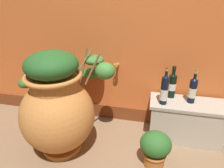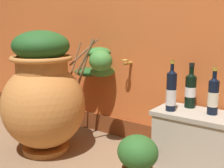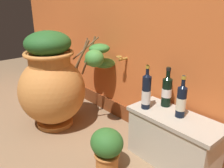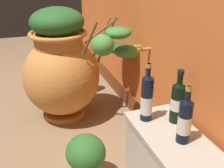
# 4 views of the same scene
# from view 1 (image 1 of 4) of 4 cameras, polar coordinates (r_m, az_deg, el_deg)

# --- Properties ---
(terracotta_urn) EXTENTS (0.89, 0.95, 0.94)m
(terracotta_urn) POSITION_cam_1_polar(r_m,az_deg,el_deg) (1.74, -15.41, -6.08)
(terracotta_urn) COLOR #CC7F3D
(terracotta_urn) RESTS_ON ground_plane
(stone_ledge) EXTENTS (0.70, 0.32, 0.40)m
(stone_ledge) POSITION_cam_1_polar(r_m,az_deg,el_deg) (2.05, 20.79, -9.72)
(stone_ledge) COLOR beige
(stone_ledge) RESTS_ON ground_plane
(wine_bottle_left) EXTENTS (0.07, 0.07, 0.31)m
(wine_bottle_left) POSITION_cam_1_polar(r_m,az_deg,el_deg) (1.92, 22.70, -1.54)
(wine_bottle_left) COLOR black
(wine_bottle_left) RESTS_ON stone_ledge
(wine_bottle_middle) EXTENTS (0.08, 0.08, 0.32)m
(wine_bottle_middle) POSITION_cam_1_polar(r_m,az_deg,el_deg) (1.96, 17.31, -0.02)
(wine_bottle_middle) COLOR black
(wine_bottle_middle) RESTS_ON stone_ledge
(wine_bottle_right) EXTENTS (0.07, 0.07, 0.35)m
(wine_bottle_right) POSITION_cam_1_polar(r_m,az_deg,el_deg) (1.81, 15.20, -1.68)
(wine_bottle_right) COLOR black
(wine_bottle_right) RESTS_ON stone_ledge
(potted_shrub) EXTENTS (0.25, 0.24, 0.32)m
(potted_shrub) POSITION_cam_1_polar(r_m,az_deg,el_deg) (1.70, 12.65, -17.83)
(potted_shrub) COLOR #C17033
(potted_shrub) RESTS_ON ground_plane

